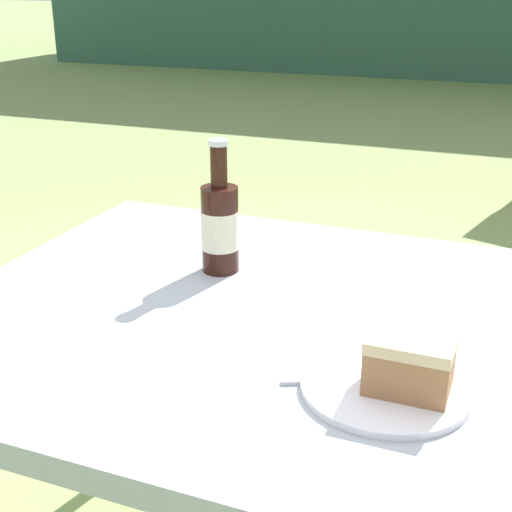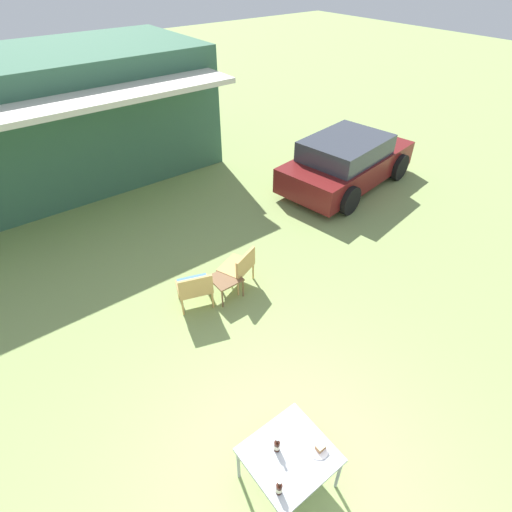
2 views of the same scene
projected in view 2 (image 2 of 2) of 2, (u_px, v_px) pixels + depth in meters
ground_plane at (287, 481)px, 4.88m from camera, size 60.00×60.00×0.00m
parked_car at (347, 162)px, 10.43m from camera, size 4.17×2.46×1.33m
wicker_chair_cushioned at (195, 286)px, 6.96m from camera, size 0.72×0.65×0.77m
wicker_chair_plain at (239, 266)px, 7.40m from camera, size 0.73×0.67×0.77m
garden_side_table at (226, 280)px, 7.22m from camera, size 0.50×0.49×0.42m
patio_table at (289, 457)px, 4.49m from camera, size 0.94×0.88×0.68m
cake_on_plate at (320, 448)px, 4.48m from camera, size 0.22×0.22×0.08m
cola_bottle_near at (277, 446)px, 4.44m from camera, size 0.07×0.07×0.24m
cola_bottle_far at (279, 489)px, 4.10m from camera, size 0.07×0.07×0.24m
fork at (315, 453)px, 4.46m from camera, size 0.17×0.08×0.01m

